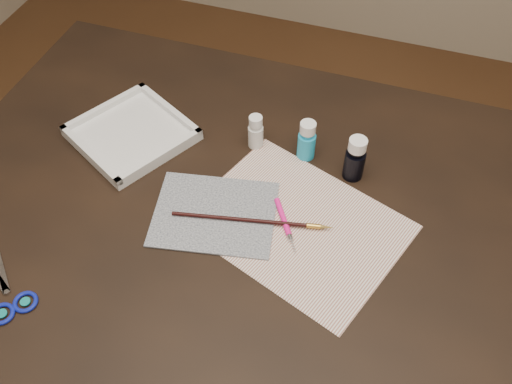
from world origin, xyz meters
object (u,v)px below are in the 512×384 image
(paint_bottle_white, at_px, (256,131))
(paint_bottle_cyan, at_px, (307,140))
(canvas, at_px, (215,214))
(paper, at_px, (297,225))
(paint_bottle_navy, at_px, (355,158))
(scissors, at_px, (0,288))
(palette_tray, at_px, (132,133))

(paint_bottle_white, relative_size, paint_bottle_cyan, 0.87)
(paint_bottle_white, bearing_deg, canvas, -93.91)
(paper, xyz_separation_m, paint_bottle_navy, (0.07, 0.16, 0.05))
(paint_bottle_navy, bearing_deg, canvas, -141.02)
(paint_bottle_white, bearing_deg, paint_bottle_cyan, 1.86)
(paint_bottle_white, bearing_deg, scissors, -122.70)
(paper, bearing_deg, palette_tray, 164.16)
(canvas, bearing_deg, palette_tray, 150.10)
(scissors, bearing_deg, palette_tray, -66.00)
(paint_bottle_navy, bearing_deg, scissors, -138.75)
(canvas, bearing_deg, paint_bottle_cyan, 59.43)
(paint_bottle_cyan, xyz_separation_m, palette_tray, (-0.36, -0.07, -0.03))
(palette_tray, bearing_deg, paper, -15.84)
(paper, relative_size, paint_bottle_cyan, 4.17)
(paint_bottle_white, bearing_deg, palette_tray, -166.33)
(palette_tray, bearing_deg, paint_bottle_cyan, 10.25)
(canvas, relative_size, paint_bottle_navy, 2.32)
(canvas, height_order, paint_bottle_navy, paint_bottle_navy)
(paper, distance_m, paint_bottle_cyan, 0.19)
(canvas, bearing_deg, scissors, -137.07)
(canvas, bearing_deg, paper, 9.83)
(paint_bottle_white, relative_size, paint_bottle_navy, 0.79)
(paint_bottle_white, xyz_separation_m, scissors, (-0.30, -0.47, -0.03))
(paint_bottle_cyan, bearing_deg, paper, -79.43)
(paint_bottle_navy, distance_m, scissors, 0.68)
(scissors, distance_m, palette_tray, 0.41)
(paint_bottle_navy, distance_m, palette_tray, 0.47)
(palette_tray, bearing_deg, paint_bottle_white, 13.67)
(paint_bottle_white, distance_m, paint_bottle_navy, 0.21)
(canvas, xyz_separation_m, palette_tray, (-0.24, 0.14, 0.01))
(paint_bottle_white, height_order, palette_tray, paint_bottle_white)
(palette_tray, bearing_deg, paint_bottle_navy, 5.19)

